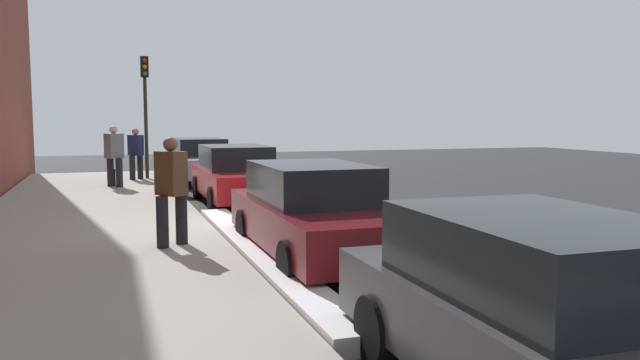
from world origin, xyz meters
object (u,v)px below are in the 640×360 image
parked_car_charcoal (553,319)px  parked_car_maroon (315,212)px  traffic_light_pole (145,96)px  parked_car_silver (200,160)px  pedestrian_grey_coat (114,154)px  pedestrian_navy_coat (136,152)px  rolling_suitcase (112,177)px  parked_car_red (237,175)px  pedestrian_brown_coat (171,188)px

parked_car_charcoal → parked_car_maroon: bearing=-179.8°
parked_car_charcoal → traffic_light_pole: 18.89m
parked_car_silver → pedestrian_grey_coat: (2.15, -2.85, 0.38)m
parked_car_silver → pedestrian_navy_coat: (-0.03, -2.13, 0.31)m
parked_car_charcoal → rolling_suitcase: (-16.72, -3.00, -0.35)m
pedestrian_navy_coat → pedestrian_grey_coat: (2.18, -0.72, 0.07)m
parked_car_silver → parked_car_charcoal: (18.42, 0.06, -0.00)m
parked_car_red → pedestrian_brown_coat: (5.74, -2.21, 0.34)m
pedestrian_grey_coat → pedestrian_brown_coat: bearing=4.6°
parked_car_maroon → pedestrian_navy_coat: (-12.82, -2.16, 0.31)m
parked_car_red → pedestrian_navy_coat: bearing=-159.5°
parked_car_silver → parked_car_red: (6.00, 0.12, -0.00)m
parked_car_silver → rolling_suitcase: size_ratio=5.40×
pedestrian_brown_coat → traffic_light_pole: size_ratio=0.43×
parked_car_silver → pedestrian_brown_coat: size_ratio=2.65×
parked_car_maroon → rolling_suitcase: bearing=-165.0°
parked_car_silver → parked_car_maroon: bearing=0.2°
traffic_light_pole → rolling_suitcase: traffic_light_pole is taller
parked_car_charcoal → parked_car_red: bearing=179.7°
parked_car_silver → traffic_light_pole: bearing=-98.2°
parked_car_red → pedestrian_brown_coat: bearing=-21.0°
parked_car_silver → parked_car_red: 6.00m
parked_car_red → parked_car_charcoal: (12.42, -0.07, 0.00)m
parked_car_silver → pedestrian_grey_coat: bearing=-53.0°
parked_car_silver → rolling_suitcase: parked_car_silver is taller
parked_car_silver → traffic_light_pole: traffic_light_pole is taller
parked_car_silver → pedestrian_navy_coat: pedestrian_navy_coat is taller
pedestrian_grey_coat → pedestrian_brown_coat: size_ratio=1.04×
pedestrian_grey_coat → traffic_light_pole: size_ratio=0.45×
parked_car_maroon → pedestrian_brown_coat: size_ratio=2.64×
parked_car_maroon → parked_car_charcoal: 5.63m
pedestrian_brown_coat → parked_car_charcoal: bearing=17.8°
rolling_suitcase → parked_car_charcoal: bearing=10.2°
parked_car_silver → rolling_suitcase: (1.71, -2.94, -0.35)m
parked_car_red → rolling_suitcase: size_ratio=5.21×
parked_car_red → parked_car_charcoal: 12.42m
parked_car_maroon → rolling_suitcase: (-11.08, -2.97, -0.35)m
pedestrian_brown_coat → parked_car_maroon: bearing=63.7°
parked_car_red → rolling_suitcase: parked_car_red is taller
rolling_suitcase → pedestrian_navy_coat: bearing=155.0°
pedestrian_grey_coat → pedestrian_brown_coat: 9.63m
traffic_light_pole → rolling_suitcase: size_ratio=4.74×
parked_car_maroon → rolling_suitcase: size_ratio=5.38×
pedestrian_navy_coat → parked_car_silver: bearing=89.2°
parked_car_maroon → rolling_suitcase: 11.48m
parked_car_red → pedestrian_grey_coat: 4.88m
parked_car_red → rolling_suitcase: 5.29m
parked_car_charcoal → pedestrian_navy_coat: bearing=-173.2°
parked_car_charcoal → pedestrian_grey_coat: size_ratio=2.49×
traffic_light_pole → parked_car_red: bearing=16.8°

